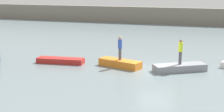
# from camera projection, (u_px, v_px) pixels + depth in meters

# --- Properties ---
(ground_plane) EXTENTS (120.00, 120.00, 0.00)m
(ground_plane) POSITION_uv_depth(u_px,v_px,m) (156.00, 70.00, 23.97)
(ground_plane) COLOR slate
(embankment_wall) EXTENTS (80.00, 1.20, 2.59)m
(embankment_wall) POSITION_uv_depth(u_px,v_px,m) (191.00, 17.00, 50.33)
(embankment_wall) COLOR gray
(embankment_wall) RESTS_ON ground_plane
(rowboat_red) EXTENTS (3.82, 1.38, 0.42)m
(rowboat_red) POSITION_uv_depth(u_px,v_px,m) (61.00, 60.00, 26.16)
(rowboat_red) COLOR red
(rowboat_red) RESTS_ON ground_plane
(rowboat_orange) EXTENTS (3.51, 2.02, 0.55)m
(rowboat_orange) POSITION_uv_depth(u_px,v_px,m) (120.00, 63.00, 24.95)
(rowboat_orange) COLOR orange
(rowboat_orange) RESTS_ON ground_plane
(rowboat_grey) EXTENTS (3.85, 3.01, 0.51)m
(rowboat_grey) POSITION_uv_depth(u_px,v_px,m) (180.00, 68.00, 23.75)
(rowboat_grey) COLOR gray
(rowboat_grey) RESTS_ON ground_plane
(person_hiviz_shirt) EXTENTS (0.32, 0.32, 1.80)m
(person_hiviz_shirt) POSITION_uv_depth(u_px,v_px,m) (180.00, 51.00, 23.48)
(person_hiviz_shirt) COLOR #4C4C56
(person_hiviz_shirt) RESTS_ON rowboat_grey
(person_blue_shirt) EXTENTS (0.32, 0.32, 1.79)m
(person_blue_shirt) POSITION_uv_depth(u_px,v_px,m) (120.00, 47.00, 24.67)
(person_blue_shirt) COLOR #4C4C56
(person_blue_shirt) RESTS_ON rowboat_orange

